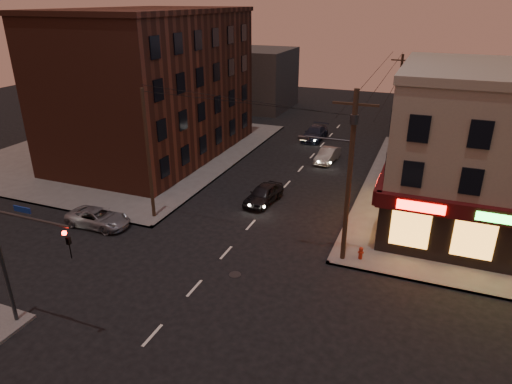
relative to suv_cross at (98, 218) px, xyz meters
The scene contains 15 objects.
ground 10.40m from the suv_cross, 22.67° to the right, with size 120.00×120.00×0.00m, color black.
sidewalk_nw 17.21m from the suv_cross, 119.31° to the left, with size 24.00×28.00×0.15m, color #514F4C.
brick_apartment 16.90m from the suv_cross, 108.16° to the left, with size 12.00×20.00×13.00m, color #4E2419.
bg_building_ne_a 41.48m from the suv_cross, 55.26° to the left, with size 10.00×12.00×7.00m, color #3F3D3A.
bg_building_nw 38.30m from the suv_cross, 95.15° to the left, with size 9.00×10.00×8.00m, color #3F3D3A.
bg_building_ne_b 52.68m from the suv_cross, 65.79° to the left, with size 8.00×8.00×6.00m, color #3F3D3A.
utility_pole_main 17.15m from the suv_cross, ahead, with size 4.20×0.44×10.00m.
utility_pole_far 32.69m from the suv_cross, 59.67° to the left, with size 0.26×0.26×9.00m, color #382619.
utility_pole_west 5.50m from the suv_cross, 41.98° to the left, with size 0.24×0.24×9.00m, color #382619.
traffic_signal 10.99m from the suv_cross, 67.33° to the right, with size 4.49×0.32×6.47m.
suv_cross is the anchor object (origin of this frame).
sedan_near 11.94m from the suv_cross, 40.51° to the left, with size 1.70×4.23×1.44m, color black.
sedan_mid 21.95m from the suv_cross, 58.86° to the left, with size 1.40×4.03×1.33m, color gray.
sedan_far 26.83m from the suv_cross, 71.90° to the left, with size 2.01×4.95×1.44m, color #171F2F.
fire_hydrant 17.51m from the suv_cross, ahead, with size 0.35×0.35×0.77m.
Camera 1 is at (10.69, -17.83, 14.42)m, focal length 32.00 mm.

